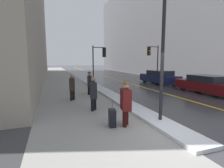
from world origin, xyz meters
The scene contains 15 objects.
ground_plane centered at (0.00, 0.00, 0.00)m, with size 160.00×160.00×0.00m, color #38383A.
sidewalk_slab centered at (-2.00, 15.00, 0.01)m, with size 4.00×80.00×0.01m.
road_centre_stripe centered at (4.00, 15.00, 0.00)m, with size 0.16×80.00×0.00m.
snow_bank_curb centered at (0.27, 6.42, 0.06)m, with size 0.89×15.50×0.12m.
building_facade_right centered at (13.00, 22.00, 8.02)m, with size 6.00×36.00×16.04m.
lamp_post centered at (0.35, 0.88, 2.78)m, with size 0.28×0.28×4.61m.
traffic_light_near centered at (1.17, 11.88, 2.60)m, with size 1.31×0.32×3.61m.
traffic_light_far centered at (6.86, 11.83, 2.76)m, with size 1.31×0.32×3.81m.
pedestrian_nearside centered at (-0.96, 1.00, 0.88)m, with size 0.37×0.54×1.61m.
pedestrian_in_glasses centered at (-1.56, 3.18, 0.84)m, with size 0.36×0.53×1.50m.
pedestrian_trailing centered at (-2.21, 5.58, 0.83)m, with size 0.36×0.52×1.49m.
pedestrian_with_shoulder_bag centered at (-0.93, 6.95, 0.85)m, with size 0.36×0.71×1.56m.
parked_car_maroon centered at (6.85, 4.88, 0.59)m, with size 1.75×4.34×1.23m.
parked_car_navy centered at (6.67, 10.20, 0.62)m, with size 1.86×4.43×1.28m.
rolling_suitcase centered at (-1.42, 1.08, 0.30)m, with size 0.28×0.39×0.95m.
Camera 1 is at (-3.31, -4.28, 2.23)m, focal length 28.00 mm.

